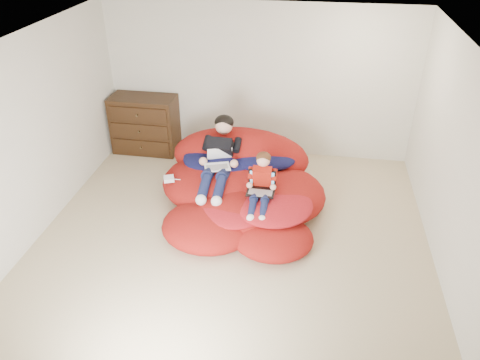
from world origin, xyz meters
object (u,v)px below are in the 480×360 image
object	(u,v)px
older_boy	(220,154)
laptop_white	(218,161)
beanbag_pile	(241,186)
younger_boy	(261,182)
dresser	(145,124)
laptop_black	(261,186)

from	to	relation	value
older_boy	laptop_white	xyz separation A→B (m)	(-0.00, -0.11, -0.06)
beanbag_pile	older_boy	distance (m)	0.55
older_boy	younger_boy	bearing A→B (deg)	-38.72
dresser	laptop_black	xyz separation A→B (m)	(2.21, -1.78, 0.07)
laptop_white	laptop_black	size ratio (longest dim) A/B	1.26
beanbag_pile	dresser	bearing A→B (deg)	144.18
younger_boy	laptop_white	size ratio (longest dim) A/B	1.74
dresser	beanbag_pile	world-z (taller)	dresser
laptop_black	beanbag_pile	bearing A→B (deg)	128.68
younger_boy	laptop_black	size ratio (longest dim) A/B	2.19
dresser	laptop_white	bearing A→B (deg)	-41.04
dresser	younger_boy	size ratio (longest dim) A/B	1.35
beanbag_pile	older_boy	size ratio (longest dim) A/B	1.85
dresser	beanbag_pile	bearing A→B (deg)	-35.82
dresser	laptop_black	bearing A→B (deg)	-38.77
beanbag_pile	laptop_white	size ratio (longest dim) A/B	5.31
older_boy	younger_boy	distance (m)	0.85
younger_boy	laptop_black	world-z (taller)	younger_boy
younger_boy	laptop_black	distance (m)	0.05
beanbag_pile	younger_boy	size ratio (longest dim) A/B	3.05
laptop_white	laptop_black	distance (m)	0.79
beanbag_pile	younger_boy	xyz separation A→B (m)	(0.34, -0.42, 0.34)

